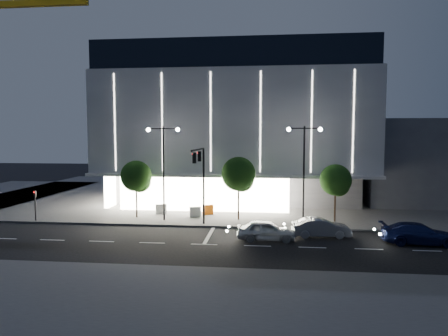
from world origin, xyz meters
TOP-DOWN VIEW (x-y plane):
  - ground at (0.00, 0.00)m, footprint 160.00×160.00m
  - sidewalk_museum at (5.00, 24.00)m, footprint 70.00×40.00m
  - sidewalk_near at (5.00, -12.00)m, footprint 70.00×10.00m
  - museum at (2.98, 22.31)m, footprint 30.00×25.80m
  - annex_building at (26.00, 24.00)m, footprint 16.00×20.00m
  - traffic_mast at (1.00, 3.34)m, footprint 0.33×5.89m
  - street_lamp_west at (-3.00, 6.00)m, footprint 3.16×0.36m
  - street_lamp_east at (10.00, 6.00)m, footprint 3.16×0.36m
  - ped_signal_far at (-15.00, 4.50)m, footprint 0.22×0.24m
  - tree_left at (-5.97, 7.02)m, footprint 3.02×3.02m
  - tree_mid at (4.03, 7.02)m, footprint 3.25×3.25m
  - tree_right at (13.03, 7.02)m, footprint 2.91×2.91m
  - car_lead at (6.65, 0.14)m, footprint 4.65×2.00m
  - car_second at (11.03, 1.68)m, footprint 4.70×1.91m
  - car_third at (18.06, 0.33)m, footprint 5.54×2.43m
  - barrier_b at (-4.05, 8.86)m, footprint 1.11×0.65m
  - barrier_c at (0.77, 8.99)m, footprint 1.11×0.68m
  - barrier_d at (-0.32, 7.75)m, footprint 1.12×0.58m

SIDE VIEW (x-z plane):
  - ground at x=0.00m, z-range 0.00..0.00m
  - sidewalk_museum at x=5.00m, z-range 0.00..0.15m
  - sidewalk_near at x=5.00m, z-range 0.00..0.15m
  - barrier_b at x=-4.05m, z-range 0.15..1.15m
  - barrier_c at x=0.77m, z-range 0.15..1.15m
  - barrier_d at x=-0.32m, z-range 0.15..1.15m
  - car_second at x=11.03m, z-range 0.00..1.52m
  - car_lead at x=6.65m, z-range 0.00..1.57m
  - car_third at x=18.06m, z-range 0.00..1.58m
  - ped_signal_far at x=-15.00m, z-range 0.39..3.39m
  - tree_right at x=13.03m, z-range 1.13..6.64m
  - tree_left at x=-5.97m, z-range 1.17..6.90m
  - tree_mid at x=4.03m, z-range 1.26..7.41m
  - annex_building at x=26.00m, z-range 0.00..10.00m
  - traffic_mast at x=1.00m, z-range 1.49..8.56m
  - street_lamp_west at x=-3.00m, z-range 1.46..10.46m
  - street_lamp_east at x=10.00m, z-range 1.46..10.46m
  - museum at x=2.98m, z-range 0.27..18.27m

